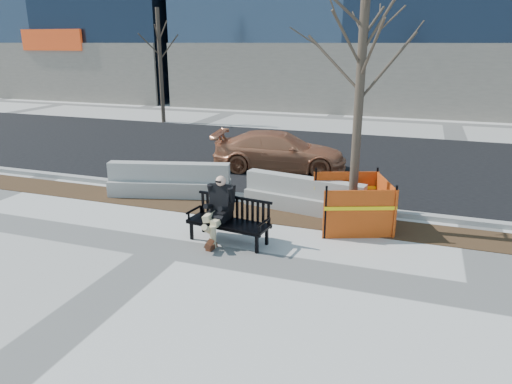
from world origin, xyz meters
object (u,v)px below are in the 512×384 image
sedan (279,170)px  jersey_barrier_right (303,211)px  bench (229,242)px  jersey_barrier_left (170,196)px  seated_man (220,239)px  tree_fence (351,225)px

sedan → jersey_barrier_right: (1.71, -3.63, 0.00)m
bench → jersey_barrier_left: (-2.73, 2.37, 0.00)m
seated_man → tree_fence: tree_fence is taller
sedan → seated_man: bearing=175.0°
bench → jersey_barrier_right: size_ratio=0.58×
bench → sedan: 6.08m
jersey_barrier_right → jersey_barrier_left: bearing=-169.8°
tree_fence → sedan: 5.18m
jersey_barrier_right → bench: bearing=-103.4°
seated_man → jersey_barrier_left: 3.38m
bench → jersey_barrier_left: bearing=146.2°
tree_fence → jersey_barrier_right: bearing=154.8°
bench → jersey_barrier_left: size_ratio=0.54×
bench → sedan: sedan is taller
seated_man → bench: bearing=-11.0°
jersey_barrier_left → jersey_barrier_right: size_ratio=1.07×
sedan → jersey_barrier_right: 4.01m
seated_man → jersey_barrier_right: seated_man is taller
tree_fence → jersey_barrier_left: bearing=173.6°
bench → seated_man: 0.25m
bench → tree_fence: 2.92m
sedan → jersey_barrier_left: 4.20m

